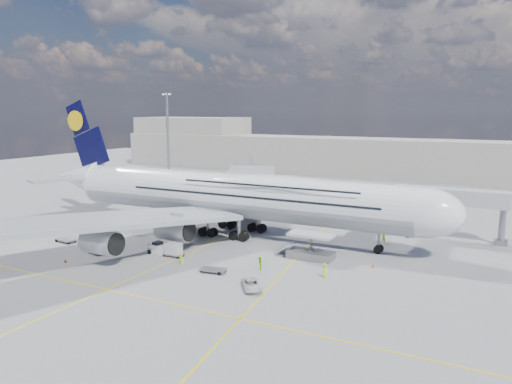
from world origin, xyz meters
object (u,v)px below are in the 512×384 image
at_px(jet_bridge, 427,199).
at_px(cone_wing_right_inner, 167,255).
at_px(catering_truck_outer, 251,195).
at_px(cone_wing_left_inner, 214,219).
at_px(crew_nose, 384,238).
at_px(dolly_row_b, 97,252).
at_px(crew_loader, 260,263).
at_px(dolly_nose_far, 213,270).
at_px(dolly_back, 72,222).
at_px(dolly_row_c, 115,244).
at_px(cargo_loader, 310,250).
at_px(dolly_nose_near, 173,250).
at_px(crew_tug, 181,259).
at_px(cone_wing_left_outer, 249,200).
at_px(cone_wing_right_outer, 65,261).
at_px(crew_wing, 119,229).
at_px(catering_truck_inner, 252,201).
at_px(cone_nose, 373,266).
at_px(light_mast, 168,140).
at_px(dolly_row_a, 66,240).
at_px(service_van, 251,285).
at_px(cone_tail, 82,222).
at_px(airliner, 234,195).
at_px(baggage_tug, 158,249).
at_px(crew_van, 324,270).

height_order(jet_bridge, cone_wing_right_inner, jet_bridge).
xyz_separation_m(catering_truck_outer, cone_wing_left_inner, (1.53, -17.87, -1.70)).
bearing_deg(crew_nose, dolly_row_b, -169.36).
bearing_deg(crew_loader, dolly_nose_far, -85.58).
bearing_deg(dolly_back, dolly_row_c, -38.39).
height_order(cargo_loader, dolly_nose_near, cargo_loader).
height_order(dolly_row_b, cone_wing_left_inner, cone_wing_left_inner).
bearing_deg(catering_truck_outer, crew_tug, -43.22).
distance_m(cone_wing_left_outer, cone_wing_right_inner, 45.84).
height_order(cone_wing_left_outer, cone_wing_right_outer, cone_wing_left_outer).
height_order(dolly_nose_far, cone_wing_left_outer, cone_wing_left_outer).
relative_size(cone_wing_left_inner, cone_wing_left_outer, 0.94).
xyz_separation_m(crew_wing, cone_wing_left_inner, (9.12, 16.41, -0.55)).
height_order(catering_truck_inner, cone_wing_left_inner, catering_truck_inner).
bearing_deg(cone_nose, light_mast, 147.42).
distance_m(dolly_row_c, crew_wing, 8.54).
bearing_deg(jet_bridge, dolly_row_a, -151.38).
xyz_separation_m(dolly_row_b, crew_loader, (24.91, 4.26, 0.63)).
distance_m(crew_wing, cone_wing_right_inner, 17.52).
bearing_deg(cone_wing_right_inner, dolly_nose_far, -16.88).
xyz_separation_m(dolly_row_a, dolly_nose_far, (29.17, -1.85, -0.00)).
xyz_separation_m(dolly_nose_far, dolly_nose_near, (-8.93, 3.41, 0.65)).
bearing_deg(cone_wing_right_outer, dolly_nose_near, 38.61).
bearing_deg(cone_wing_right_inner, catering_truck_inner, 97.82).
distance_m(dolly_row_b, service_van, 27.46).
relative_size(crew_wing, cone_wing_left_outer, 2.69).
xyz_separation_m(dolly_row_b, catering_truck_outer, (1.86, 45.10, 1.69)).
relative_size(dolly_back, dolly_nose_near, 0.98).
relative_size(dolly_nose_far, cone_tail, 7.02).
relative_size(airliner, crew_nose, 44.63).
bearing_deg(cone_wing_right_inner, service_van, -20.01).
bearing_deg(dolly_back, dolly_row_b, -49.42).
bearing_deg(baggage_tug, cone_tail, 165.32).
bearing_deg(dolly_row_c, jet_bridge, 34.57).
distance_m(dolly_nose_near, cone_wing_left_inner, 24.42).
bearing_deg(catering_truck_inner, dolly_row_c, -115.71).
distance_m(baggage_tug, crew_wing, 15.44).
relative_size(light_mast, crew_wing, 15.38).
xyz_separation_m(service_van, cone_tail, (-44.68, 16.20, -0.34)).
bearing_deg(cone_wing_left_outer, cone_tail, -116.18).
bearing_deg(jet_bridge, crew_tug, -133.56).
bearing_deg(airliner, cone_tail, -168.77).
xyz_separation_m(airliner, light_mast, (-40.26, 35.00, 6.34)).
bearing_deg(service_van, crew_tug, 126.31).
bearing_deg(crew_van, cone_wing_right_inner, 82.71).
xyz_separation_m(catering_truck_outer, cone_tail, (-19.22, -31.57, -1.73)).
relative_size(baggage_tug, crew_van, 1.66).
height_order(dolly_row_a, cone_tail, cone_tail).
bearing_deg(dolly_row_a, crew_wing, 75.48).
xyz_separation_m(catering_truck_inner, crew_nose, (31.09, -13.93, -1.06)).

